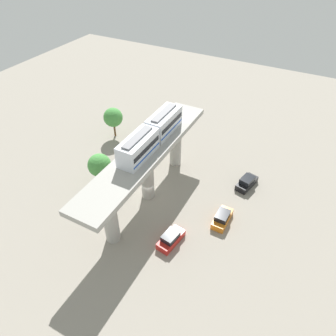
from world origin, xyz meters
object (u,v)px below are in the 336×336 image
tree_mid_lot (99,165)px  parked_car_black (247,182)px  tree_near_viaduct (113,117)px  parked_car_red (171,239)px  parked_car_orange (222,218)px  train (152,134)px

tree_mid_lot → parked_car_black: bearing=-152.8°
tree_mid_lot → tree_near_viaduct: bearing=-62.8°
parked_car_black → parked_car_red: bearing=83.0°
parked_car_red → tree_near_viaduct: size_ratio=0.75×
parked_car_black → tree_mid_lot: bearing=40.3°
parked_car_orange → train: bearing=-5.7°
parked_car_black → tree_mid_lot: 23.12m
parked_car_orange → parked_car_black: 8.84m
parked_car_orange → parked_car_black: bearing=-94.9°
parked_car_black → tree_near_viaduct: tree_near_viaduct is taller
parked_car_red → tree_near_viaduct: tree_near_viaduct is taller
parked_car_orange → tree_near_viaduct: bearing=-21.9°
parked_car_orange → tree_mid_lot: 19.84m
parked_car_orange → tree_near_viaduct: size_ratio=0.71×
parked_car_red → parked_car_black: (-5.56, -15.30, 0.00)m
parked_car_orange → parked_car_black: size_ratio=0.94×
parked_car_black → tree_near_viaduct: size_ratio=0.76×
train → tree_near_viaduct: train is taller
train → parked_car_orange: size_ratio=3.21×
tree_near_viaduct → tree_mid_lot: size_ratio=1.02×
tree_near_viaduct → tree_mid_lot: tree_near_viaduct is taller
parked_car_red → parked_car_black: size_ratio=0.98×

